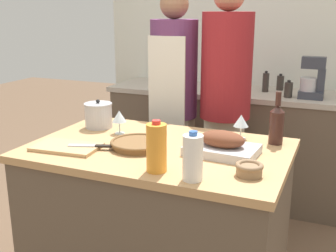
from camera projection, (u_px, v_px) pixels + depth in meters
The scene contains 20 objects.
kitchen_island at pixel (159, 222), 2.33m from camera, with size 1.35×0.87×0.88m.
back_counter at pixel (229, 142), 3.63m from camera, with size 2.04×0.60×0.93m.
back_wall at pixel (243, 44), 3.73m from camera, with size 2.54×0.10×2.55m.
roasting_pan at pixel (222, 145), 2.09m from camera, with size 0.36×0.26×0.12m.
wicker_basket at pixel (138, 144), 2.19m from camera, with size 0.28×0.28×0.04m.
cutting_board at pixel (67, 147), 2.18m from camera, with size 0.36×0.23×0.02m.
stock_pot at pixel (98, 115), 2.56m from camera, with size 0.17×0.17×0.17m.
mixing_bowl at pixel (249, 169), 1.82m from camera, with size 0.12×0.12×0.06m.
juice_jug at pixel (156, 148), 1.85m from camera, with size 0.09×0.09×0.24m.
milk_jug at pixel (193, 157), 1.76m from camera, with size 0.09×0.09×0.22m.
wine_bottle_green at pixel (277, 124), 2.24m from camera, with size 0.08×0.08×0.28m.
wine_glass_left at pixel (119, 117), 2.42m from camera, with size 0.08×0.08×0.14m.
wine_glass_right at pixel (241, 121), 2.33m from camera, with size 0.08×0.08×0.14m.
knife_chef at pixel (92, 146), 2.16m from camera, with size 0.22×0.10×0.01m.
stand_mixer at pixel (312, 81), 3.14m from camera, with size 0.18×0.14×0.31m.
condiment_bottle_tall at pixel (266, 82), 3.40m from camera, with size 0.05×0.05×0.17m.
condiment_bottle_short at pixel (288, 90), 3.19m from camera, with size 0.06×0.06×0.13m.
condiment_bottle_extra at pixel (280, 83), 3.48m from camera, with size 0.06×0.06×0.14m.
person_cook_aproned at pixel (174, 99), 3.04m from camera, with size 0.33×0.34×1.71m.
person_cook_guest at pixel (225, 99), 2.90m from camera, with size 0.34×0.34×1.77m.
Camera 1 is at (0.87, -1.92, 1.58)m, focal length 45.00 mm.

